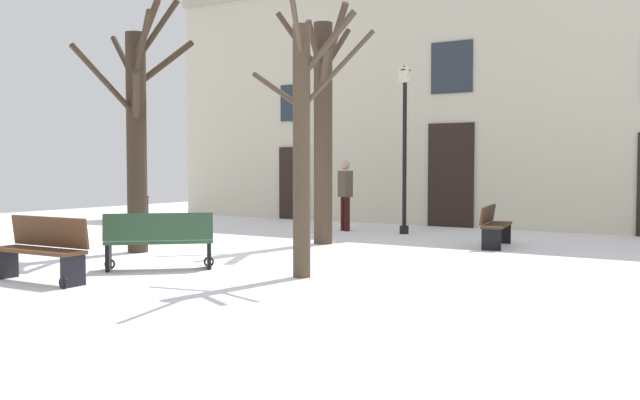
{
  "coord_description": "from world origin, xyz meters",
  "views": [
    {
      "loc": [
        7.44,
        -10.1,
        1.67
      ],
      "look_at": [
        0.0,
        1.61,
        0.99
      ],
      "focal_mm": 40.11,
      "sensor_mm": 36.0,
      "label": 1
    }
  ],
  "objects_px": {
    "tree_foreground": "(323,122)",
    "person_strolling": "(345,191)",
    "tree_left_of_center": "(137,127)",
    "bench_back_to_back_right": "(41,249)",
    "bench_by_litter_bin": "(494,225)",
    "streetlamp": "(405,131)",
    "tree_near_facade": "(303,140)",
    "litter_bin": "(140,214)",
    "bench_near_lamp": "(159,241)"
  },
  "relations": [
    {
      "from": "bench_back_to_back_right",
      "to": "person_strolling",
      "type": "bearing_deg",
      "value": 90.27
    },
    {
      "from": "streetlamp",
      "to": "bench_near_lamp",
      "type": "xyz_separation_m",
      "value": [
        -0.69,
        -7.52,
        -2.02
      ]
    },
    {
      "from": "tree_left_of_center",
      "to": "bench_near_lamp",
      "type": "xyz_separation_m",
      "value": [
        1.98,
        -1.44,
        -1.92
      ]
    },
    {
      "from": "tree_left_of_center",
      "to": "tree_foreground",
      "type": "relative_size",
      "value": 0.96
    },
    {
      "from": "tree_foreground",
      "to": "person_strolling",
      "type": "bearing_deg",
      "value": 111.48
    },
    {
      "from": "streetlamp",
      "to": "litter_bin",
      "type": "height_order",
      "value": "streetlamp"
    },
    {
      "from": "tree_near_facade",
      "to": "tree_foreground",
      "type": "distance_m",
      "value": 4.55
    },
    {
      "from": "litter_bin",
      "to": "person_strolling",
      "type": "distance_m",
      "value": 5.14
    },
    {
      "from": "tree_left_of_center",
      "to": "streetlamp",
      "type": "distance_m",
      "value": 6.64
    },
    {
      "from": "streetlamp",
      "to": "litter_bin",
      "type": "distance_m",
      "value": 6.82
    },
    {
      "from": "bench_by_litter_bin",
      "to": "person_strolling",
      "type": "xyz_separation_m",
      "value": [
        -4.36,
        1.4,
        0.57
      ]
    },
    {
      "from": "streetlamp",
      "to": "bench_by_litter_bin",
      "type": "relative_size",
      "value": 2.57
    },
    {
      "from": "tree_left_of_center",
      "to": "bench_by_litter_bin",
      "type": "height_order",
      "value": "tree_left_of_center"
    },
    {
      "from": "tree_left_of_center",
      "to": "bench_near_lamp",
      "type": "height_order",
      "value": "tree_left_of_center"
    },
    {
      "from": "tree_left_of_center",
      "to": "litter_bin",
      "type": "xyz_separation_m",
      "value": [
        -3.01,
        2.89,
        -1.93
      ]
    },
    {
      "from": "tree_foreground",
      "to": "bench_back_to_back_right",
      "type": "height_order",
      "value": "tree_foreground"
    },
    {
      "from": "litter_bin",
      "to": "bench_by_litter_bin",
      "type": "distance_m",
      "value": 8.6
    },
    {
      "from": "litter_bin",
      "to": "streetlamp",
      "type": "bearing_deg",
      "value": 29.33
    },
    {
      "from": "person_strolling",
      "to": "tree_near_facade",
      "type": "bearing_deg",
      "value": 142.9
    },
    {
      "from": "tree_near_facade",
      "to": "bench_back_to_back_right",
      "type": "height_order",
      "value": "tree_near_facade"
    },
    {
      "from": "bench_back_to_back_right",
      "to": "bench_near_lamp",
      "type": "relative_size",
      "value": 1.03
    },
    {
      "from": "tree_left_of_center",
      "to": "person_strolling",
      "type": "relative_size",
      "value": 2.63
    },
    {
      "from": "streetlamp",
      "to": "bench_by_litter_bin",
      "type": "distance_m",
      "value": 3.75
    },
    {
      "from": "tree_near_facade",
      "to": "tree_left_of_center",
      "type": "distance_m",
      "value": 4.42
    },
    {
      "from": "tree_left_of_center",
      "to": "bench_by_litter_bin",
      "type": "distance_m",
      "value": 7.36
    },
    {
      "from": "tree_near_facade",
      "to": "bench_back_to_back_right",
      "type": "distance_m",
      "value": 4.07
    },
    {
      "from": "tree_near_facade",
      "to": "litter_bin",
      "type": "relative_size",
      "value": 4.56
    },
    {
      "from": "streetlamp",
      "to": "bench_back_to_back_right",
      "type": "relative_size",
      "value": 2.52
    },
    {
      "from": "streetlamp",
      "to": "litter_bin",
      "type": "xyz_separation_m",
      "value": [
        -5.68,
        -3.19,
        -2.03
      ]
    },
    {
      "from": "litter_bin",
      "to": "bench_by_litter_bin",
      "type": "xyz_separation_m",
      "value": [
        8.43,
        1.69,
        -0.01
      ]
    },
    {
      "from": "bench_by_litter_bin",
      "to": "litter_bin",
      "type": "bearing_deg",
      "value": 91.47
    },
    {
      "from": "person_strolling",
      "to": "streetlamp",
      "type": "bearing_deg",
      "value": -149.14
    },
    {
      "from": "litter_bin",
      "to": "bench_back_to_back_right",
      "type": "relative_size",
      "value": 0.56
    },
    {
      "from": "streetlamp",
      "to": "bench_back_to_back_right",
      "type": "bearing_deg",
      "value": -97.72
    },
    {
      "from": "streetlamp",
      "to": "bench_by_litter_bin",
      "type": "xyz_separation_m",
      "value": [
        2.76,
        -1.5,
        -2.04
      ]
    },
    {
      "from": "streetlamp",
      "to": "person_strolling",
      "type": "relative_size",
      "value": 2.27
    },
    {
      "from": "litter_bin",
      "to": "person_strolling",
      "type": "xyz_separation_m",
      "value": [
        4.08,
        3.09,
        0.55
      ]
    },
    {
      "from": "tree_left_of_center",
      "to": "person_strolling",
      "type": "xyz_separation_m",
      "value": [
        1.07,
        5.98,
        -1.38
      ]
    },
    {
      "from": "tree_near_facade",
      "to": "litter_bin",
      "type": "height_order",
      "value": "tree_near_facade"
    },
    {
      "from": "tree_near_facade",
      "to": "bench_back_to_back_right",
      "type": "relative_size",
      "value": 2.54
    },
    {
      "from": "tree_left_of_center",
      "to": "bench_back_to_back_right",
      "type": "distance_m",
      "value": 3.97
    },
    {
      "from": "bench_back_to_back_right",
      "to": "bench_by_litter_bin",
      "type": "distance_m",
      "value": 8.74
    },
    {
      "from": "tree_near_facade",
      "to": "litter_bin",
      "type": "distance_m",
      "value": 8.38
    },
    {
      "from": "bench_near_lamp",
      "to": "person_strolling",
      "type": "relative_size",
      "value": 0.88
    },
    {
      "from": "tree_near_facade",
      "to": "tree_left_of_center",
      "type": "bearing_deg",
      "value": 169.22
    },
    {
      "from": "bench_near_lamp",
      "to": "person_strolling",
      "type": "height_order",
      "value": "person_strolling"
    },
    {
      "from": "person_strolling",
      "to": "litter_bin",
      "type": "bearing_deg",
      "value": 64.45
    },
    {
      "from": "bench_by_litter_bin",
      "to": "person_strolling",
      "type": "relative_size",
      "value": 0.88
    },
    {
      "from": "tree_near_facade",
      "to": "tree_left_of_center",
      "type": "height_order",
      "value": "tree_left_of_center"
    },
    {
      "from": "streetlamp",
      "to": "bench_near_lamp",
      "type": "bearing_deg",
      "value": -95.22
    }
  ]
}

